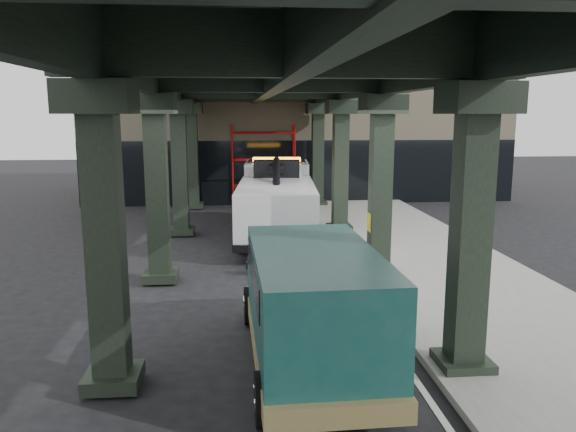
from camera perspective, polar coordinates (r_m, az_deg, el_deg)
ground at (r=13.74m, az=0.50°, el=-8.78°), size 90.00×90.00×0.00m
sidewalk at (r=16.61m, az=15.50°, el=-5.51°), size 5.00×40.00×0.15m
lane_stripe at (r=15.87m, az=5.93°, el=-6.18°), size 0.12×38.00×0.01m
viaduct at (r=14.98m, az=-1.82°, el=14.01°), size 7.40×32.00×6.40m
building at (r=33.09m, az=0.51°, el=9.47°), size 22.00×10.00×8.00m
scaffolding at (r=27.70m, az=-2.52°, el=5.37°), size 3.08×0.88×4.00m
tow_truck at (r=20.75m, az=-1.16°, el=1.83°), size 3.18×9.12×2.94m
towed_van at (r=10.00m, az=2.39°, el=-8.87°), size 2.35×5.61×2.26m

